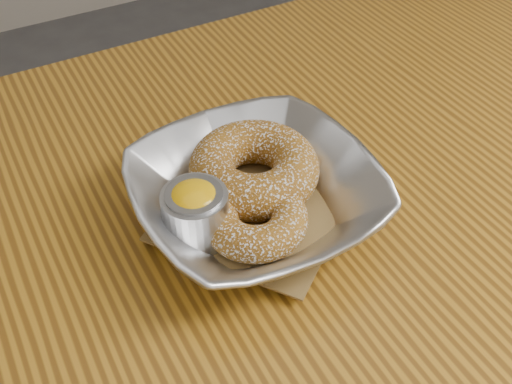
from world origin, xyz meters
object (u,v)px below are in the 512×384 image
table (379,293)px  serving_bowl (256,196)px  donut_back (254,168)px  donut_front (255,219)px  ramekin (195,213)px

table → serving_bowl: size_ratio=5.85×
serving_bowl → donut_back: bearing=64.7°
donut_front → ramekin: size_ratio=1.59×
serving_bowl → donut_back: same height
table → serving_bowl: (-0.10, 0.07, 0.12)m
donut_front → ramekin: ramekin is taller
serving_bowl → donut_front: size_ratio=2.35×
donut_back → donut_front: donut_back is taller
donut_back → ramekin: (-0.07, -0.03, 0.01)m
table → donut_front: donut_front is taller
donut_front → donut_back: bearing=62.3°
table → donut_front: (-0.12, 0.04, 0.12)m
serving_bowl → table: bearing=-32.9°
donut_back → donut_front: bearing=-117.7°
table → donut_back: bearing=133.8°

